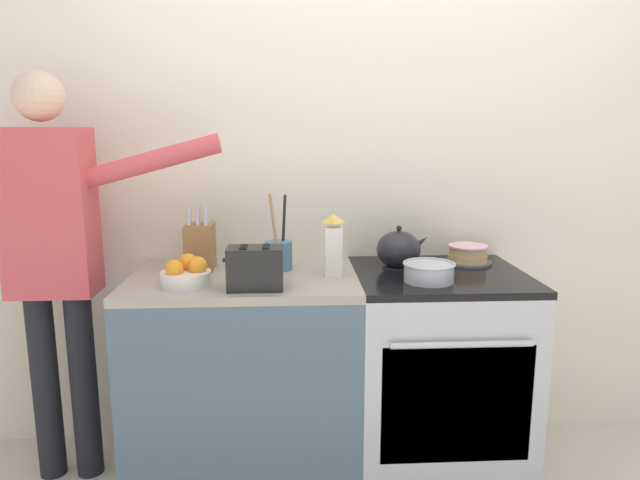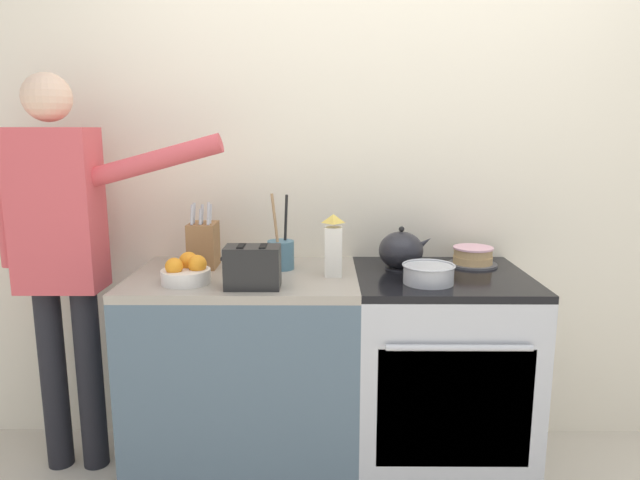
{
  "view_description": "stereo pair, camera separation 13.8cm",
  "coord_description": "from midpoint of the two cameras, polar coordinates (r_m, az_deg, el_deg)",
  "views": [
    {
      "loc": [
        -0.4,
        -1.98,
        1.49
      ],
      "look_at": [
        -0.27,
        0.29,
        1.05
      ],
      "focal_mm": 32.0,
      "sensor_mm": 36.0,
      "label": 1
    },
    {
      "loc": [
        -0.26,
        -1.98,
        1.49
      ],
      "look_at": [
        -0.27,
        0.29,
        1.05
      ],
      "focal_mm": 32.0,
      "sensor_mm": 36.0,
      "label": 2
    }
  ],
  "objects": [
    {
      "name": "counter_cabinet",
      "position": [
        2.54,
        -5.74,
        -13.22
      ],
      "size": [
        0.94,
        0.65,
        0.9
      ],
      "color": "#4C6070",
      "rests_on": "ground_plane"
    },
    {
      "name": "utensil_crock",
      "position": [
        2.45,
        -2.34,
        -1.37
      ],
      "size": [
        0.11,
        0.11,
        0.33
      ],
      "color": "#477084",
      "rests_on": "counter_cabinet"
    },
    {
      "name": "layer_cake",
      "position": [
        2.62,
        16.5,
        -1.63
      ],
      "size": [
        0.21,
        0.21,
        0.08
      ],
      "color": "#4C4C51",
      "rests_on": "stove_range"
    },
    {
      "name": "mixing_bowl",
      "position": [
        2.28,
        12.51,
        -3.31
      ],
      "size": [
        0.21,
        0.21,
        0.08
      ],
      "color": "#B7BABF",
      "rests_on": "stove_range"
    },
    {
      "name": "stove_range",
      "position": [
        2.58,
        13.25,
        -13.01
      ],
      "size": [
        0.71,
        0.68,
        0.9
      ],
      "color": "#B7BABF",
      "rests_on": "ground_plane"
    },
    {
      "name": "tea_kettle",
      "position": [
        2.48,
        9.73,
        -1.07
      ],
      "size": [
        0.23,
        0.19,
        0.19
      ],
      "color": "#232328",
      "rests_on": "stove_range"
    },
    {
      "name": "toaster",
      "position": [
        2.16,
        -4.94,
        -2.72
      ],
      "size": [
        0.22,
        0.13,
        0.16
      ],
      "color": "black",
      "rests_on": "counter_cabinet"
    },
    {
      "name": "wall_back",
      "position": [
        2.67,
        7.48,
        6.9
      ],
      "size": [
        8.0,
        0.04,
        2.6
      ],
      "color": "silver",
      "rests_on": "ground_plane"
    },
    {
      "name": "fruit_bowl",
      "position": [
        2.28,
        -11.52,
        -3.13
      ],
      "size": [
        0.19,
        0.19,
        0.11
      ],
      "color": "silver",
      "rests_on": "counter_cabinet"
    },
    {
      "name": "milk_carton",
      "position": [
        2.32,
        3.03,
        -0.69
      ],
      "size": [
        0.07,
        0.07,
        0.26
      ],
      "color": "white",
      "rests_on": "counter_cabinet"
    },
    {
      "name": "knife_block",
      "position": [
        2.51,
        -10.05,
        -0.44
      ],
      "size": [
        0.12,
        0.16,
        0.29
      ],
      "color": "olive",
      "rests_on": "counter_cabinet"
    },
    {
      "name": "person_baker",
      "position": [
        2.59,
        -23.03,
        -0.11
      ],
      "size": [
        0.95,
        0.2,
        1.71
      ],
      "rotation": [
        0.0,
        0.0,
        0.04
      ],
      "color": "black",
      "rests_on": "ground_plane"
    }
  ]
}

